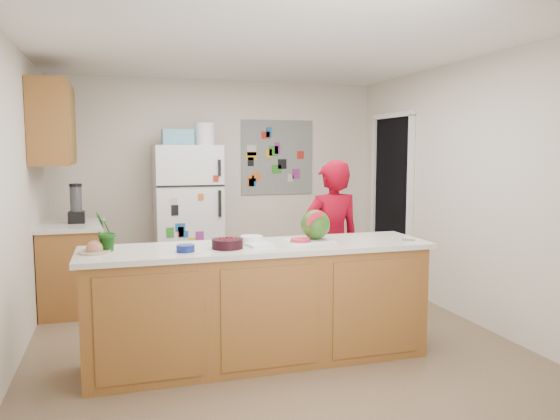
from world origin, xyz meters
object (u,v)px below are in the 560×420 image
object	(u,v)px
refrigerator	(188,218)
watermelon	(315,224)
person	(331,244)
cherry_bowl	(227,244)

from	to	relation	value
refrigerator	watermelon	distance (m)	2.44
person	watermelon	xyz separation A→B (m)	(-0.37, -0.58, 0.27)
refrigerator	person	distance (m)	2.06
watermelon	cherry_bowl	world-z (taller)	watermelon
refrigerator	cherry_bowl	world-z (taller)	refrigerator
refrigerator	cherry_bowl	size ratio (longest dim) A/B	7.39
watermelon	cherry_bowl	xyz separation A→B (m)	(-0.75, -0.14, -0.10)
cherry_bowl	person	bearing A→B (deg)	32.65
refrigerator	cherry_bowl	xyz separation A→B (m)	(-0.01, -2.46, 0.11)
refrigerator	watermelon	world-z (taller)	refrigerator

